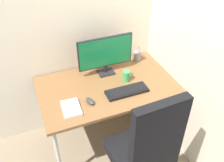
{
  "coord_description": "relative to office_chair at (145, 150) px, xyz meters",
  "views": [
    {
      "loc": [
        -0.67,
        -1.77,
        2.22
      ],
      "look_at": [
        0.02,
        -0.08,
        0.84
      ],
      "focal_mm": 40.33,
      "sensor_mm": 36.0,
      "label": 1
    }
  ],
  "objects": [
    {
      "name": "monitor",
      "position": [
        0.02,
        0.91,
        0.38
      ],
      "size": [
        0.55,
        0.13,
        0.4
      ],
      "color": "black",
      "rests_on": "desk"
    },
    {
      "name": "office_chair",
      "position": [
        0.0,
        0.0,
        0.0
      ],
      "size": [
        0.55,
        0.57,
        1.19
      ],
      "color": "black",
      "rests_on": "ground_plane"
    },
    {
      "name": "mouse",
      "position": [
        -0.27,
        0.53,
        0.17
      ],
      "size": [
        0.08,
        0.12,
        0.04
      ],
      "primitive_type": "ellipsoid",
      "rotation": [
        0.0,
        0.0,
        0.32
      ],
      "color": "#333338",
      "rests_on": "desk"
    },
    {
      "name": "notebook",
      "position": [
        -0.45,
        0.51,
        0.16
      ],
      "size": [
        0.16,
        0.22,
        0.02
      ],
      "primitive_type": "cube",
      "rotation": [
        0.0,
        0.0,
        -0.06
      ],
      "color": "silver",
      "rests_on": "desk"
    },
    {
      "name": "wall_back",
      "position": [
        -0.04,
        1.13,
        0.81
      ],
      "size": [
        2.89,
        0.04,
        2.8
      ],
      "primitive_type": "cube",
      "color": "beige",
      "rests_on": "ground_plane"
    },
    {
      "name": "coffee_mug",
      "position": [
        0.16,
        0.71,
        0.21
      ],
      "size": [
        0.11,
        0.07,
        0.11
      ],
      "color": "#3FAD59",
      "rests_on": "desk"
    },
    {
      "name": "keyboard",
      "position": [
        0.09,
        0.54,
        0.17
      ],
      "size": [
        0.4,
        0.14,
        0.03
      ],
      "color": "black",
      "rests_on": "desk"
    },
    {
      "name": "ground_plane",
      "position": [
        -0.04,
        0.71,
        -0.59
      ],
      "size": [
        8.0,
        8.0,
        0.0
      ],
      "primitive_type": "plane",
      "color": "gray"
    },
    {
      "name": "pen_holder",
      "position": [
        0.43,
        1.01,
        0.2
      ],
      "size": [
        0.09,
        0.09,
        0.16
      ],
      "color": "gray",
      "rests_on": "desk"
    },
    {
      "name": "desk",
      "position": [
        -0.04,
        0.71,
        0.1
      ],
      "size": [
        1.3,
        0.79,
        0.74
      ],
      "color": "brown",
      "rests_on": "ground_plane"
    },
    {
      "name": "wall_side_right",
      "position": [
        0.63,
        0.48,
        0.81
      ],
      "size": [
        0.04,
        2.38,
        2.8
      ],
      "primitive_type": "cube",
      "color": "beige",
      "rests_on": "ground_plane"
    }
  ]
}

